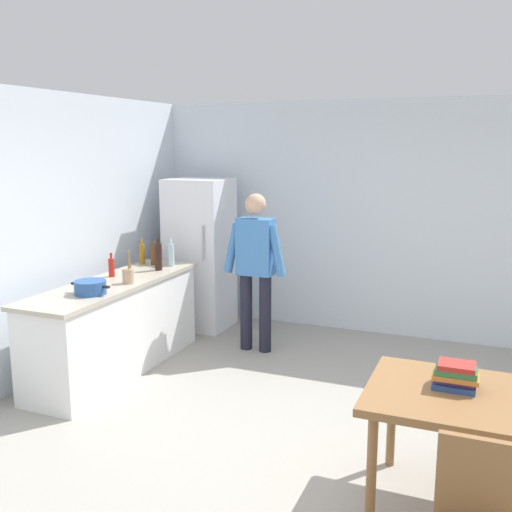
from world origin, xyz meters
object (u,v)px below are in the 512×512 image
object	(u,v)px
cooking_pot	(90,287)
utensil_jar	(128,275)
refrigerator	(200,254)
bottle_sauce_red	(111,267)
bottle_oil_amber	(142,254)
book_stack	(455,376)
bottle_water_clear	(171,255)
person	(256,262)
bottle_wine_dark	(158,256)
dining_table	(487,410)
bottle_beer_brown	(153,255)

from	to	relation	value
cooking_pot	utensil_jar	size ratio (longest dim) A/B	1.25
refrigerator	bottle_sauce_red	world-z (taller)	refrigerator
refrigerator	bottle_oil_amber	size ratio (longest dim) A/B	6.43
refrigerator	book_stack	xyz separation A→B (m)	(3.11, -2.63, -0.07)
refrigerator	utensil_jar	world-z (taller)	refrigerator
refrigerator	bottle_water_clear	size ratio (longest dim) A/B	6.00
person	utensil_jar	xyz separation A→B (m)	(-0.88, -1.05, 0.00)
bottle_sauce_red	bottle_oil_amber	xyz separation A→B (m)	(-0.06, 0.65, 0.02)
refrigerator	bottle_wine_dark	world-z (taller)	refrigerator
bottle_wine_dark	bottle_water_clear	bearing A→B (deg)	86.54
refrigerator	cooking_pot	xyz separation A→B (m)	(-0.00, -2.08, 0.06)
cooking_pot	bottle_sauce_red	xyz separation A→B (m)	(-0.24, 0.65, 0.04)
bottle_sauce_red	bottle_oil_amber	size ratio (longest dim) A/B	0.86
person	dining_table	distance (m)	3.20
refrigerator	bottle_beer_brown	world-z (taller)	refrigerator
refrigerator	bottle_wine_dark	bearing A→B (deg)	-88.48
refrigerator	bottle_oil_amber	bearing A→B (deg)	-111.41
person	book_stack	xyz separation A→B (m)	(2.16, -2.08, -0.15)
bottle_beer_brown	bottle_oil_amber	distance (m)	0.14
cooking_pot	book_stack	world-z (taller)	cooking_pot
bottle_wine_dark	book_stack	bearing A→B (deg)	-28.11
bottle_sauce_red	bottle_wine_dark	bearing A→B (deg)	58.48
bottle_beer_brown	bottle_water_clear	world-z (taller)	bottle_water_clear
refrigerator	dining_table	world-z (taller)	refrigerator
person	bottle_wine_dark	bearing A→B (deg)	-154.95
dining_table	cooking_pot	size ratio (longest dim) A/B	3.50
dining_table	book_stack	distance (m)	0.25
refrigerator	bottle_beer_brown	xyz separation A→B (m)	(-0.17, -0.78, 0.11)
bottle_water_clear	book_stack	size ratio (longest dim) A/B	1.12
bottle_beer_brown	bottle_sauce_red	bearing A→B (deg)	-97.03
utensil_jar	bottle_sauce_red	bearing A→B (deg)	150.68
utensil_jar	book_stack	xyz separation A→B (m)	(3.03, -1.02, -0.15)
bottle_water_clear	book_stack	xyz separation A→B (m)	(3.07, -1.88, -0.20)
person	bottle_oil_amber	world-z (taller)	person
bottle_beer_brown	book_stack	world-z (taller)	bottle_beer_brown
refrigerator	bottle_wine_dark	distance (m)	1.00
cooking_pot	bottle_wine_dark	bearing A→B (deg)	88.39
person	bottle_water_clear	xyz separation A→B (m)	(-0.91, -0.20, 0.05)
refrigerator	utensil_jar	size ratio (longest dim) A/B	5.62
bottle_water_clear	bottle_sauce_red	world-z (taller)	bottle_water_clear
bottle_wine_dark	cooking_pot	bearing A→B (deg)	-91.61
person	bottle_wine_dark	world-z (taller)	person
cooking_pot	dining_table	bearing A→B (deg)	-10.66
person	bottle_sauce_red	world-z (taller)	person
bottle_water_clear	bottle_oil_amber	distance (m)	0.35
bottle_wine_dark	bottle_sauce_red	world-z (taller)	bottle_wine_dark
bottle_beer_brown	bottle_oil_amber	size ratio (longest dim) A/B	0.93
utensil_jar	bottle_sauce_red	size ratio (longest dim) A/B	1.33
refrigerator	bottle_sauce_red	bearing A→B (deg)	-99.77
refrigerator	dining_table	size ratio (longest dim) A/B	1.29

